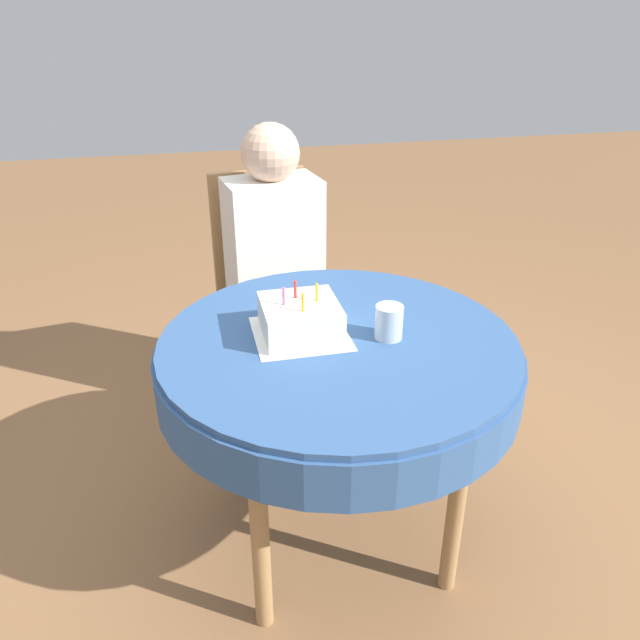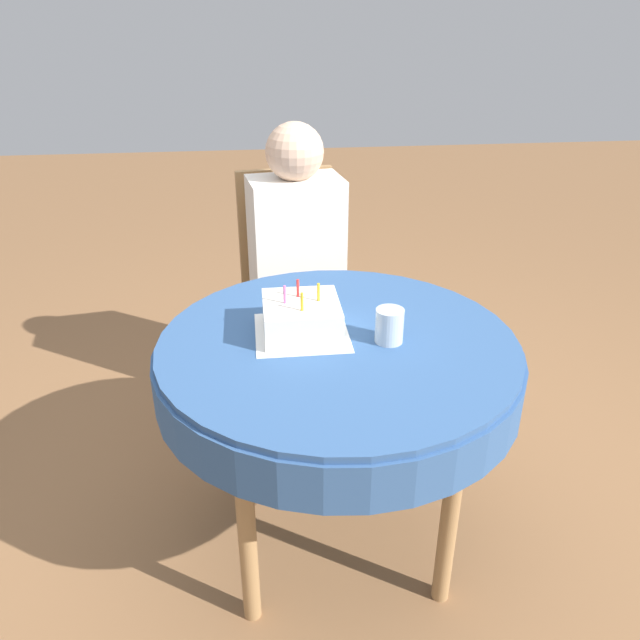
{
  "view_description": "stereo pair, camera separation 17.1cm",
  "coord_description": "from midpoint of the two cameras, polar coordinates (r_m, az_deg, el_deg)",
  "views": [
    {
      "loc": [
        -0.39,
        -1.47,
        1.58
      ],
      "look_at": [
        -0.05,
        0.02,
        0.79
      ],
      "focal_mm": 35.0,
      "sensor_mm": 36.0,
      "label": 1
    },
    {
      "loc": [
        -0.22,
        -1.5,
        1.58
      ],
      "look_at": [
        -0.05,
        0.02,
        0.79
      ],
      "focal_mm": 35.0,
      "sensor_mm": 36.0,
      "label": 2
    }
  ],
  "objects": [
    {
      "name": "person",
      "position": [
        2.45,
        -6.14,
        6.48
      ],
      "size": [
        0.38,
        0.36,
        1.19
      ],
      "rotation": [
        0.0,
        0.0,
        0.15
      ],
      "color": "#DBB293",
      "rests_on": "ground_plane"
    },
    {
      "name": "napkin",
      "position": [
        1.76,
        -4.58,
        -1.32
      ],
      "size": [
        0.26,
        0.26,
        0.0
      ],
      "color": "white",
      "rests_on": "dining_table"
    },
    {
      "name": "dining_table",
      "position": [
        1.78,
        -1.13,
        -4.33
      ],
      "size": [
        1.02,
        1.02,
        0.73
      ],
      "color": "#335689",
      "rests_on": "ground_plane"
    },
    {
      "name": "drinking_glass",
      "position": [
        1.72,
        3.5,
        -0.26
      ],
      "size": [
        0.08,
        0.08,
        0.1
      ],
      "color": "silver",
      "rests_on": "dining_table"
    },
    {
      "name": "birthday_cake",
      "position": [
        1.74,
        -4.63,
        0.09
      ],
      "size": [
        0.21,
        0.21,
        0.15
      ],
      "color": "white",
      "rests_on": "dining_table"
    },
    {
      "name": "ground_plane",
      "position": [
        2.19,
        -0.97,
        -18.88
      ],
      "size": [
        12.0,
        12.0,
        0.0
      ],
      "primitive_type": "plane",
      "color": "#8C603D"
    },
    {
      "name": "chair",
      "position": [
        2.62,
        -6.53,
        2.97
      ],
      "size": [
        0.5,
        0.5,
        0.97
      ],
      "rotation": [
        0.0,
        0.0,
        0.15
      ],
      "color": "#A37A4C",
      "rests_on": "ground_plane"
    }
  ]
}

